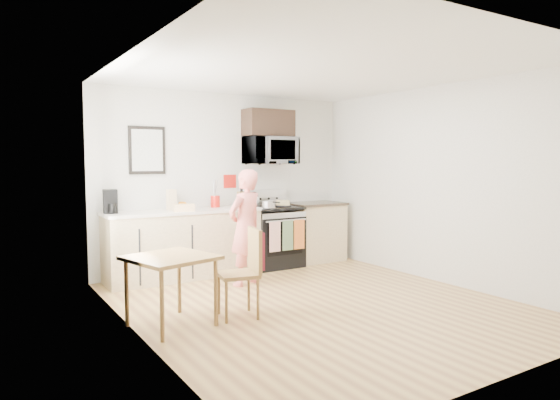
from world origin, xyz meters
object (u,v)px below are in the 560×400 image
microwave (270,151)px  cake (283,203)px  chair (250,260)px  range (274,238)px  person (246,227)px  dining_table (171,264)px

microwave → cake: microwave is taller
chair → range: bearing=64.7°
person → chair: (-0.58, -1.17, -0.16)m
range → cake: bearing=-38.2°
microwave → dining_table: (-2.28, -1.93, -1.15)m
range → chair: (-1.47, -1.94, 0.15)m
range → chair: 2.44m
dining_table → person: bearing=37.2°
dining_table → range: bearing=38.7°
range → dining_table: range is taller
cake → chair: bearing=-130.5°
range → dining_table: bearing=-141.3°
person → chair: size_ratio=1.64×
microwave → chair: (-1.47, -2.05, -1.17)m
chair → cake: cake is taller
range → chair: range is taller
range → microwave: 1.33m
cake → range: bearing=141.8°
person → cake: (1.01, 0.69, 0.22)m
dining_table → cake: size_ratio=3.02×
range → microwave: bearing=90.1°
person → chair: person is taller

